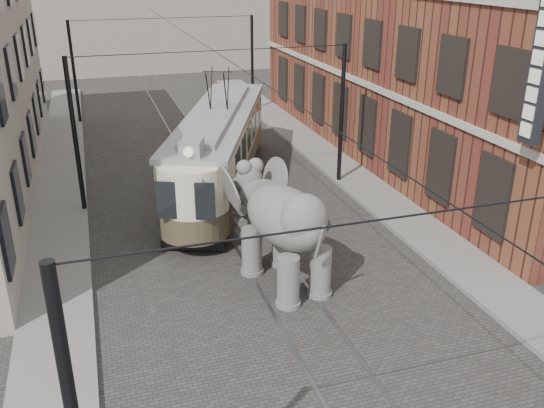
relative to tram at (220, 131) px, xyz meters
name	(u,v)px	position (x,y,z in m)	size (l,w,h in m)	color
ground	(266,260)	(-0.14, -7.07, -2.51)	(120.00, 120.00, 0.00)	#3C3A38
tram_rails	(266,260)	(-0.14, -7.07, -2.49)	(1.54, 80.00, 0.02)	slate
sidewalk_right	(426,234)	(5.86, -7.07, -2.43)	(2.00, 60.00, 0.15)	slate
sidewalk_left	(57,289)	(-6.64, -7.07, -2.43)	(2.00, 60.00, 0.15)	slate
brick_building	(431,31)	(10.86, 1.93, 3.49)	(8.00, 26.00, 12.00)	maroon
catenary	(223,133)	(-0.34, -2.07, 0.49)	(11.00, 30.20, 6.00)	black
tram	(220,131)	(0.00, 0.00, 0.00)	(2.61, 12.63, 5.01)	beige
elephant	(285,233)	(-0.02, -8.66, -0.80)	(3.07, 5.57, 3.41)	#65625E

